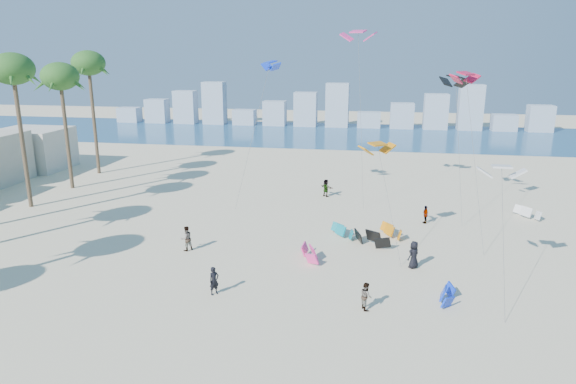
# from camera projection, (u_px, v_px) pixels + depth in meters

# --- Properties ---
(ground) EXTENTS (220.00, 220.00, 0.00)m
(ground) POSITION_uv_depth(u_px,v_px,m) (162.00, 378.00, 23.10)
(ground) COLOR beige
(ground) RESTS_ON ground
(ocean) EXTENTS (220.00, 220.00, 0.00)m
(ocean) POSITION_uv_depth(u_px,v_px,m) (324.00, 134.00, 91.56)
(ocean) COLOR navy
(ocean) RESTS_ON ground
(kitesurfer_near) EXTENTS (0.74, 0.75, 1.75)m
(kitesurfer_near) POSITION_uv_depth(u_px,v_px,m) (214.00, 281.00, 30.85)
(kitesurfer_near) COLOR black
(kitesurfer_near) RESTS_ON ground
(kitesurfer_mid) EXTENTS (0.86, 0.95, 1.61)m
(kitesurfer_mid) POSITION_uv_depth(u_px,v_px,m) (366.00, 296.00, 29.09)
(kitesurfer_mid) COLOR gray
(kitesurfer_mid) RESTS_ON ground
(kitesurfers_far) EXTENTS (30.08, 21.25, 1.89)m
(kitesurfers_far) POSITION_uv_depth(u_px,v_px,m) (400.00, 232.00, 39.02)
(kitesurfers_far) COLOR black
(kitesurfers_far) RESTS_ON ground
(grounded_kites) EXTENTS (19.57, 20.39, 1.01)m
(grounded_kites) POSITION_uv_depth(u_px,v_px,m) (397.00, 239.00, 39.00)
(grounded_kites) COLOR #EF358E
(grounded_kites) RESTS_ON ground
(flying_kites) EXTENTS (34.96, 23.53, 16.59)m
(flying_kites) POSITION_uv_depth(u_px,v_px,m) (448.00, 96.00, 39.61)
(flying_kites) COLOR orange
(flying_kites) RESTS_ON ground
(distant_skyline) EXTENTS (85.00, 3.00, 8.40)m
(distant_skyline) POSITION_uv_depth(u_px,v_px,m) (324.00, 111.00, 100.45)
(distant_skyline) COLOR #9EADBF
(distant_skyline) RESTS_ON ground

